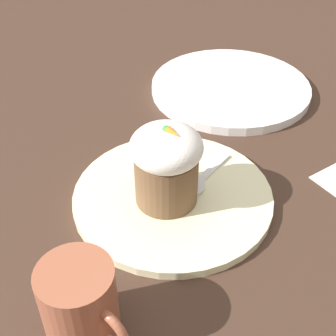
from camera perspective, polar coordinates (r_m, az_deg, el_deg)
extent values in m
plane|color=#3D281E|center=(0.62, 0.58, -3.86)|extent=(4.00, 4.00, 0.00)
cylinder|color=beige|center=(0.62, 0.58, -3.47)|extent=(0.26, 0.26, 0.01)
cylinder|color=brown|center=(0.58, 0.00, -1.34)|extent=(0.08, 0.08, 0.07)
ellipsoid|color=white|center=(0.55, 0.00, 2.47)|extent=(0.09, 0.09, 0.05)
cone|color=orange|center=(0.53, 0.71, 4.24)|extent=(0.02, 0.01, 0.01)
sphere|color=green|center=(0.54, -0.09, 4.64)|extent=(0.01, 0.01, 0.01)
cube|color=silver|center=(0.65, 5.49, -0.02)|extent=(0.02, 0.08, 0.00)
ellipsoid|color=silver|center=(0.62, 2.98, -2.31)|extent=(0.03, 0.04, 0.01)
cylinder|color=#9E563D|center=(0.47, -10.74, -15.92)|extent=(0.07, 0.07, 0.09)
torus|color=#9E563D|center=(0.45, -7.14, -18.90)|extent=(0.05, 0.01, 0.05)
cylinder|color=white|center=(0.86, 7.61, 9.71)|extent=(0.28, 0.28, 0.02)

